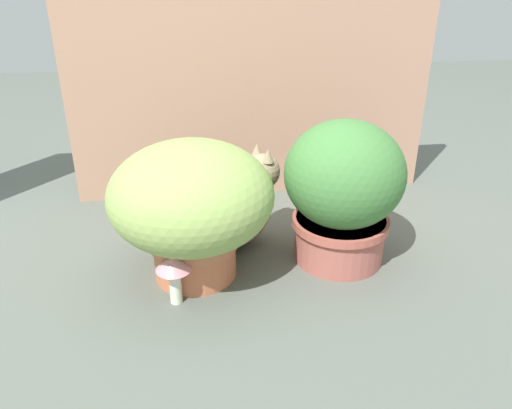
{
  "coord_description": "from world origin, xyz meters",
  "views": [
    {
      "loc": [
        -0.12,
        -1.2,
        0.81
      ],
      "look_at": [
        0.05,
        0.07,
        0.18
      ],
      "focal_mm": 35.21,
      "sensor_mm": 36.0,
      "label": 1
    }
  ],
  "objects_px": {
    "leafy_planter": "(343,190)",
    "mushroom_ornament_pink": "(174,268)",
    "cat": "(236,209)",
    "grass_planter": "(192,203)"
  },
  "relations": [
    {
      "from": "leafy_planter",
      "to": "mushroom_ornament_pink",
      "type": "distance_m",
      "value": 0.52
    },
    {
      "from": "cat",
      "to": "mushroom_ornament_pink",
      "type": "xyz_separation_m",
      "value": [
        -0.19,
        -0.28,
        -0.02
      ]
    },
    {
      "from": "grass_planter",
      "to": "cat",
      "type": "distance_m",
      "value": 0.23
    },
    {
      "from": "cat",
      "to": "grass_planter",
      "type": "bearing_deg",
      "value": -130.93
    },
    {
      "from": "leafy_planter",
      "to": "mushroom_ornament_pink",
      "type": "relative_size",
      "value": 3.01
    },
    {
      "from": "cat",
      "to": "mushroom_ornament_pink",
      "type": "distance_m",
      "value": 0.33
    },
    {
      "from": "grass_planter",
      "to": "leafy_planter",
      "type": "relative_size",
      "value": 1.04
    },
    {
      "from": "grass_planter",
      "to": "mushroom_ornament_pink",
      "type": "height_order",
      "value": "grass_planter"
    },
    {
      "from": "mushroom_ornament_pink",
      "to": "grass_planter",
      "type": "bearing_deg",
      "value": 66.39
    },
    {
      "from": "mushroom_ornament_pink",
      "to": "leafy_planter",
      "type": "bearing_deg",
      "value": 17.9
    }
  ]
}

